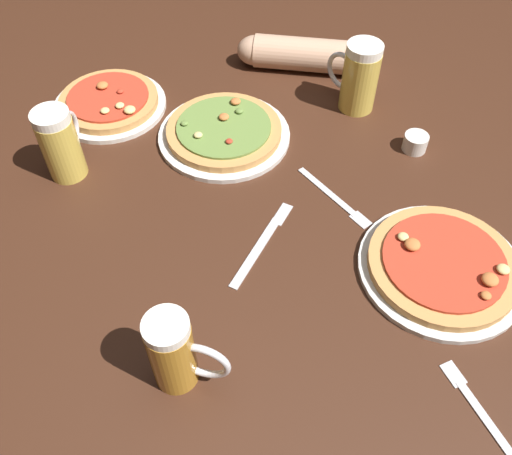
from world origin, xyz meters
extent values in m
cube|color=#3D2114|center=(0.00, 0.00, -0.01)|extent=(2.40, 2.40, 0.03)
cylinder|color=silver|center=(0.35, -0.09, 0.01)|extent=(0.31, 0.31, 0.01)
cylinder|color=tan|center=(0.35, -0.09, 0.02)|extent=(0.28, 0.28, 0.02)
cylinder|color=#B73823|center=(0.35, -0.09, 0.03)|extent=(0.23, 0.23, 0.01)
ellipsoid|color=#C67038|center=(0.42, -0.14, 0.04)|extent=(0.03, 0.03, 0.02)
ellipsoid|color=#DBC67A|center=(0.45, -0.12, 0.04)|extent=(0.02, 0.02, 0.01)
ellipsoid|color=#C67038|center=(0.40, -0.17, 0.04)|extent=(0.02, 0.02, 0.01)
ellipsoid|color=#C67038|center=(0.29, -0.06, 0.04)|extent=(0.03, 0.03, 0.02)
ellipsoid|color=#DBC67A|center=(0.28, -0.04, 0.04)|extent=(0.02, 0.02, 0.01)
cylinder|color=silver|center=(-0.07, 0.29, 0.01)|extent=(0.31, 0.31, 0.01)
cylinder|color=tan|center=(-0.07, 0.29, 0.02)|extent=(0.27, 0.27, 0.02)
cylinder|color=olive|center=(-0.07, 0.29, 0.03)|extent=(0.22, 0.22, 0.01)
ellipsoid|color=#C67038|center=(-0.07, 0.32, 0.04)|extent=(0.02, 0.02, 0.01)
ellipsoid|color=olive|center=(-0.04, 0.34, 0.04)|extent=(0.02, 0.02, 0.01)
ellipsoid|color=#B73823|center=(-0.06, 0.23, 0.04)|extent=(0.02, 0.02, 0.01)
ellipsoid|color=olive|center=(-0.17, 0.30, 0.04)|extent=(0.02, 0.02, 0.01)
ellipsoid|color=#DBC67A|center=(-0.13, 0.25, 0.04)|extent=(0.02, 0.02, 0.01)
ellipsoid|color=#C67038|center=(-0.05, 0.38, 0.04)|extent=(0.02, 0.02, 0.01)
cylinder|color=silver|center=(-0.36, 0.41, 0.01)|extent=(0.28, 0.28, 0.01)
cylinder|color=tan|center=(-0.36, 0.41, 0.02)|extent=(0.24, 0.24, 0.02)
cylinder|color=#B73823|center=(-0.36, 0.41, 0.03)|extent=(0.20, 0.20, 0.01)
ellipsoid|color=#DBC67A|center=(-0.30, 0.34, 0.04)|extent=(0.03, 0.03, 0.01)
ellipsoid|color=#DBC67A|center=(-0.32, 0.36, 0.04)|extent=(0.02, 0.02, 0.01)
ellipsoid|color=#C67038|center=(-0.38, 0.44, 0.04)|extent=(0.03, 0.03, 0.01)
ellipsoid|color=#B73823|center=(-0.33, 0.42, 0.04)|extent=(0.02, 0.02, 0.01)
ellipsoid|color=#DBC67A|center=(-0.36, 0.34, 0.04)|extent=(0.02, 0.02, 0.01)
cylinder|color=gold|center=(0.25, 0.41, 0.08)|extent=(0.09, 0.09, 0.15)
cylinder|color=white|center=(0.25, 0.41, 0.16)|extent=(0.08, 0.08, 0.02)
torus|color=silver|center=(0.21, 0.45, 0.08)|extent=(0.07, 0.08, 0.10)
cylinder|color=gold|center=(-0.41, 0.18, 0.07)|extent=(0.08, 0.08, 0.14)
cylinder|color=white|center=(-0.41, 0.18, 0.15)|extent=(0.08, 0.08, 0.02)
torus|color=silver|center=(-0.41, 0.23, 0.07)|extent=(0.02, 0.09, 0.09)
cylinder|color=#B27A23|center=(-0.13, -0.30, 0.07)|extent=(0.07, 0.07, 0.15)
cylinder|color=white|center=(-0.13, -0.30, 0.16)|extent=(0.07, 0.07, 0.02)
torus|color=silver|center=(-0.08, -0.31, 0.07)|extent=(0.09, 0.04, 0.09)
cylinder|color=silver|center=(0.36, 0.25, 0.02)|extent=(0.06, 0.06, 0.04)
cube|color=silver|center=(0.37, -0.40, 0.00)|extent=(0.08, 0.16, 0.01)
cube|color=silver|center=(0.33, -0.30, 0.00)|extent=(0.04, 0.05, 0.00)
cube|color=silver|center=(0.00, -0.05, 0.00)|extent=(0.10, 0.18, 0.01)
cube|color=silver|center=(0.05, 0.05, 0.00)|extent=(0.05, 0.06, 0.00)
cube|color=silver|center=(0.15, 0.12, 0.00)|extent=(0.12, 0.15, 0.01)
cube|color=silver|center=(0.22, 0.04, 0.00)|extent=(0.05, 0.05, 0.00)
cylinder|color=tan|center=(0.14, 0.57, 0.04)|extent=(0.31, 0.13, 0.09)
ellipsoid|color=tan|center=(0.00, 0.59, 0.04)|extent=(0.10, 0.08, 0.08)
camera|label=1|loc=(0.00, -0.70, 0.86)|focal=38.76mm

